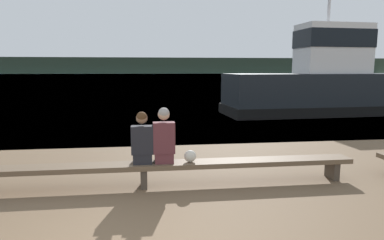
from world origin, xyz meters
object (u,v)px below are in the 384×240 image
person_left (142,141)px  person_right (164,138)px  tugboat_red (324,86)px  shopping_bag (190,156)px  bench_main (144,167)px

person_left → person_right: 0.40m
person_left → tugboat_red: bearing=47.8°
tugboat_red → shopping_bag: bearing=137.8°
person_left → tugboat_red: (8.70, 9.61, 0.49)m
person_left → shopping_bag: size_ratio=4.25×
bench_main → shopping_bag: bearing=-1.4°
person_left → shopping_bag: (0.89, -0.03, -0.31)m
bench_main → tugboat_red: tugboat_red is taller
bench_main → person_right: size_ratio=7.75×
person_right → bench_main: bearing=-179.7°
shopping_bag → tugboat_red: (7.81, 9.64, 0.80)m
bench_main → tugboat_red: size_ratio=0.83×
person_left → person_right: (0.40, -0.00, 0.04)m
bench_main → person_left: 0.50m
shopping_bag → person_right: bearing=177.3°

